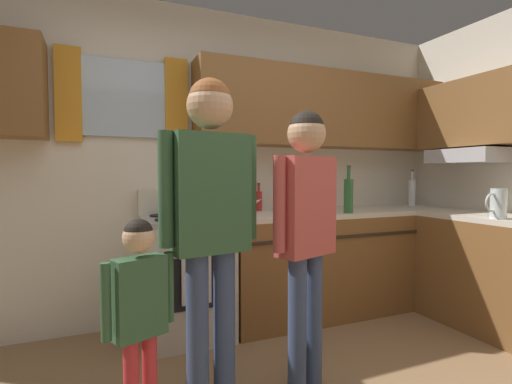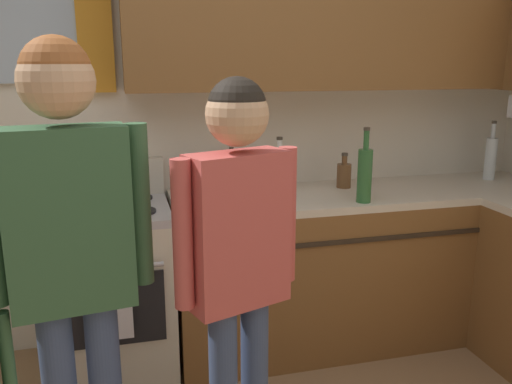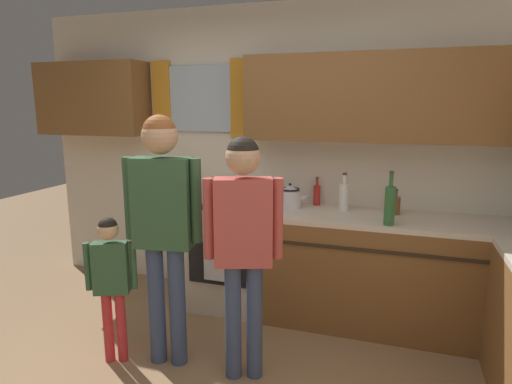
% 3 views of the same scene
% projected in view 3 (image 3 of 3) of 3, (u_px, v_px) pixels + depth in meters
% --- Properties ---
extents(back_wall_unit, '(4.60, 0.42, 2.60)m').
position_uv_depth(back_wall_unit, '(280.00, 134.00, 3.78)').
color(back_wall_unit, silver).
rests_on(back_wall_unit, ground).
extents(kitchen_counter_run, '(2.26, 2.23, 0.90)m').
position_uv_depth(kitchen_counter_run, '(461.00, 306.00, 2.86)').
color(kitchen_counter_run, brown).
rests_on(kitchen_counter_run, ground).
extents(stove_oven, '(0.63, 0.67, 1.10)m').
position_uv_depth(stove_oven, '(231.00, 253.00, 3.84)').
color(stove_oven, beige).
rests_on(stove_oven, ground).
extents(bottle_wine_green, '(0.08, 0.08, 0.39)m').
position_uv_depth(bottle_wine_green, '(390.00, 204.00, 3.11)').
color(bottle_wine_green, '#2D6633').
rests_on(bottle_wine_green, kitchen_counter_run).
extents(bottle_sauce_red, '(0.06, 0.06, 0.25)m').
position_uv_depth(bottle_sauce_red, '(317.00, 194.00, 3.74)').
color(bottle_sauce_red, red).
rests_on(bottle_sauce_red, kitchen_counter_run).
extents(bottle_squat_brown, '(0.08, 0.08, 0.21)m').
position_uv_depth(bottle_squat_brown, '(395.00, 205.00, 3.43)').
color(bottle_squat_brown, brown).
rests_on(bottle_squat_brown, kitchen_counter_run).
extents(bottle_milk_white, '(0.08, 0.08, 0.31)m').
position_uv_depth(bottle_milk_white, '(344.00, 196.00, 3.54)').
color(bottle_milk_white, white).
rests_on(bottle_milk_white, kitchen_counter_run).
extents(stovetop_kettle, '(0.27, 0.20, 0.21)m').
position_uv_depth(stovetop_kettle, '(290.00, 196.00, 3.66)').
color(stovetop_kettle, silver).
rests_on(stovetop_kettle, kitchen_counter_run).
extents(adult_holding_child, '(0.52, 0.23, 1.69)m').
position_uv_depth(adult_holding_child, '(163.00, 213.00, 2.82)').
color(adult_holding_child, '#38476B').
rests_on(adult_holding_child, ground).
extents(adult_in_plaid, '(0.47, 0.26, 1.57)m').
position_uv_depth(adult_in_plaid, '(243.00, 231.00, 2.67)').
color(adult_in_plaid, '#38476B').
rests_on(adult_in_plaid, ground).
extents(small_child, '(0.32, 0.18, 1.03)m').
position_uv_depth(small_child, '(111.00, 273.00, 2.91)').
color(small_child, red).
rests_on(small_child, ground).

